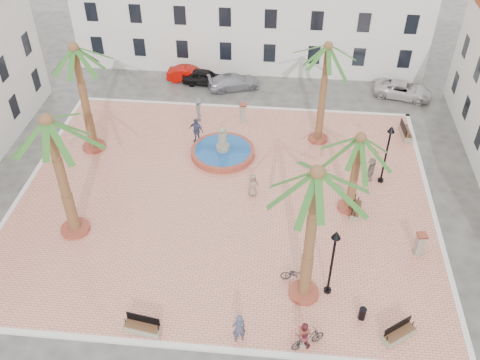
{
  "coord_description": "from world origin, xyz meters",
  "views": [
    {
      "loc": [
        3.53,
        -25.46,
        22.46
      ],
      "look_at": [
        1.0,
        0.0,
        1.6
      ],
      "focal_mm": 40.0,
      "sensor_mm": 36.0,
      "label": 1
    }
  ],
  "objects_px": {
    "car_black": "(205,77)",
    "pedestrian_east": "(371,169)",
    "palm_nw": "(76,61)",
    "bollard_se": "(303,337)",
    "lamppost_s": "(334,252)",
    "bollard_e": "(420,244)",
    "cyclist_b": "(303,335)",
    "car_silver": "(234,82)",
    "palm_ne": "(327,57)",
    "car_white": "(403,90)",
    "fountain": "(223,151)",
    "bench_e": "(356,210)",
    "bicycle_a": "(296,274)",
    "car_red": "(190,74)",
    "bench_se": "(399,334)",
    "litter_bin": "(362,314)",
    "palm_sw": "(50,135)",
    "pedestrian_fountain_a": "(253,185)",
    "pedestrian_fountain_b": "(196,130)",
    "lamppost_e": "(388,145)",
    "palm_e": "(359,148)",
    "cyclist_a": "(239,328)",
    "bicycle_b": "(308,339)",
    "bench_ne": "(405,133)",
    "bollard_n": "(243,112)",
    "palm_s": "(316,188)",
    "pedestrian_north": "(199,109)",
    "bench_s": "(143,328)"
  },
  "relations": [
    {
      "from": "pedestrian_north",
      "to": "car_silver",
      "type": "height_order",
      "value": "pedestrian_north"
    },
    {
      "from": "bicycle_b",
      "to": "car_white",
      "type": "height_order",
      "value": "car_white"
    },
    {
      "from": "bench_s",
      "to": "bollard_n",
      "type": "height_order",
      "value": "bollard_n"
    },
    {
      "from": "palm_ne",
      "to": "car_white",
      "type": "bearing_deg",
      "value": 45.47
    },
    {
      "from": "bench_se",
      "to": "car_silver",
      "type": "distance_m",
      "value": 25.86
    },
    {
      "from": "pedestrian_fountain_b",
      "to": "car_white",
      "type": "relative_size",
      "value": 0.41
    },
    {
      "from": "bollard_se",
      "to": "bench_e",
      "type": "bearing_deg",
      "value": 71.93
    },
    {
      "from": "bench_ne",
      "to": "lamppost_e",
      "type": "xyz_separation_m",
      "value": [
        -2.32,
        -5.51,
        2.66
      ]
    },
    {
      "from": "bench_se",
      "to": "litter_bin",
      "type": "height_order",
      "value": "bench_se"
    },
    {
      "from": "pedestrian_north",
      "to": "car_black",
      "type": "height_order",
      "value": "pedestrian_north"
    },
    {
      "from": "bench_e",
      "to": "bicycle_a",
      "type": "bearing_deg",
      "value": 160.89
    },
    {
      "from": "bollard_n",
      "to": "bench_se",
      "type": "bearing_deg",
      "value": -63.12
    },
    {
      "from": "lamppost_s",
      "to": "bollard_e",
      "type": "xyz_separation_m",
      "value": [
        5.12,
        3.23,
        -2.21
      ]
    },
    {
      "from": "palm_s",
      "to": "car_silver",
      "type": "xyz_separation_m",
      "value": [
        -5.99,
        21.39,
        -6.75
      ]
    },
    {
      "from": "lamppost_s",
      "to": "pedestrian_fountain_b",
      "type": "distance_m",
      "value": 15.9
    },
    {
      "from": "bicycle_a",
      "to": "pedestrian_east",
      "type": "height_order",
      "value": "pedestrian_east"
    },
    {
      "from": "palm_e",
      "to": "bicycle_b",
      "type": "height_order",
      "value": "palm_e"
    },
    {
      "from": "bollard_n",
      "to": "fountain",
      "type": "bearing_deg",
      "value": -102.68
    },
    {
      "from": "pedestrian_fountain_b",
      "to": "car_red",
      "type": "bearing_deg",
      "value": 123.42
    },
    {
      "from": "palm_e",
      "to": "lamppost_s",
      "type": "relative_size",
      "value": 1.27
    },
    {
      "from": "palm_sw",
      "to": "pedestrian_fountain_a",
      "type": "bearing_deg",
      "value": 22.59
    },
    {
      "from": "bench_se",
      "to": "pedestrian_fountain_b",
      "type": "relative_size",
      "value": 0.91
    },
    {
      "from": "bench_s",
      "to": "pedestrian_fountain_b",
      "type": "bearing_deg",
      "value": 98.99
    },
    {
      "from": "fountain",
      "to": "pedestrian_fountain_a",
      "type": "distance_m",
      "value": 4.78
    },
    {
      "from": "cyclist_a",
      "to": "cyclist_b",
      "type": "bearing_deg",
      "value": 157.57
    },
    {
      "from": "palm_nw",
      "to": "bicycle_b",
      "type": "relative_size",
      "value": 4.51
    },
    {
      "from": "litter_bin",
      "to": "pedestrian_fountain_a",
      "type": "height_order",
      "value": "pedestrian_fountain_a"
    },
    {
      "from": "bench_e",
      "to": "pedestrian_fountain_b",
      "type": "xyz_separation_m",
      "value": [
        -10.95,
        6.6,
        0.72
      ]
    },
    {
      "from": "bollard_e",
      "to": "car_silver",
      "type": "bearing_deg",
      "value": 124.68
    },
    {
      "from": "car_red",
      "to": "car_white",
      "type": "xyz_separation_m",
      "value": [
        17.8,
        -0.89,
        0.01
      ]
    },
    {
      "from": "palm_nw",
      "to": "bollard_se",
      "type": "distance_m",
      "value": 21.89
    },
    {
      "from": "palm_e",
      "to": "bench_e",
      "type": "distance_m",
      "value": 4.35
    },
    {
      "from": "cyclist_b",
      "to": "car_silver",
      "type": "xyz_separation_m",
      "value": [
        -5.93,
        24.48,
        -0.33
      ]
    },
    {
      "from": "palm_e",
      "to": "litter_bin",
      "type": "bearing_deg",
      "value": -89.01
    },
    {
      "from": "bollard_n",
      "to": "bicycle_a",
      "type": "bearing_deg",
      "value": -74.2
    },
    {
      "from": "palm_s",
      "to": "bicycle_a",
      "type": "height_order",
      "value": "palm_s"
    },
    {
      "from": "cyclist_b",
      "to": "car_silver",
      "type": "height_order",
      "value": "cyclist_b"
    },
    {
      "from": "fountain",
      "to": "bench_e",
      "type": "distance_m",
      "value": 10.24
    },
    {
      "from": "bicycle_a",
      "to": "car_white",
      "type": "bearing_deg",
      "value": -26.44
    },
    {
      "from": "car_black",
      "to": "pedestrian_east",
      "type": "bearing_deg",
      "value": -129.3
    },
    {
      "from": "bicycle_a",
      "to": "car_silver",
      "type": "bearing_deg",
      "value": 11.0
    },
    {
      "from": "bicycle_b",
      "to": "pedestrian_fountain_a",
      "type": "bearing_deg",
      "value": -12.05
    },
    {
      "from": "bench_e",
      "to": "bench_ne",
      "type": "distance_m",
      "value": 9.71
    },
    {
      "from": "bench_ne",
      "to": "pedestrian_east",
      "type": "relative_size",
      "value": 1.16
    },
    {
      "from": "fountain",
      "to": "palm_sw",
      "type": "relative_size",
      "value": 0.55
    },
    {
      "from": "bollard_se",
      "to": "cyclist_a",
      "type": "xyz_separation_m",
      "value": [
        -3.06,
        -0.0,
        0.28
      ]
    },
    {
      "from": "cyclist_b",
      "to": "car_red",
      "type": "relative_size",
      "value": 0.42
    },
    {
      "from": "palm_e",
      "to": "bench_s",
      "type": "distance_m",
      "value": 15.23
    },
    {
      "from": "car_black",
      "to": "car_red",
      "type": "bearing_deg",
      "value": 77.74
    },
    {
      "from": "palm_ne",
      "to": "lamppost_e",
      "type": "relative_size",
      "value": 1.76
    }
  ]
}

